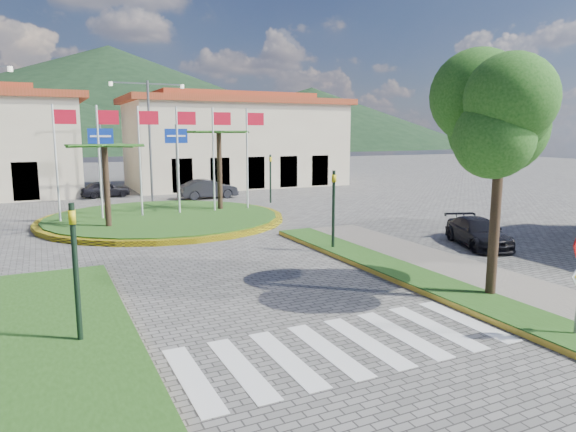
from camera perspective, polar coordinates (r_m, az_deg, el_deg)
name	(u,v)px	position (r m, az deg, el deg)	size (l,w,h in m)	color
verge_right	(572,338)	(13.50, 28.99, -11.73)	(1.60, 28.00, 0.18)	#214814
median_left	(13,364)	(12.01, -28.24, -14.26)	(5.00, 14.00, 0.18)	#214814
crosswalk	(343,346)	(11.71, 6.14, -14.21)	(8.00, 3.00, 0.01)	silver
roundabout_island	(164,218)	(28.05, -13.66, -0.18)	(12.70, 12.70, 6.00)	yellow
deciduous_tree	(502,113)	(15.11, 22.69, 10.53)	(3.60, 3.60, 6.80)	black
traffic_light_left	(75,261)	(11.91, -22.57, -4.65)	(0.15, 0.18, 3.20)	black
traffic_light_right	(334,203)	(20.10, 5.08, 1.48)	(0.15, 0.18, 3.20)	black
traffic_light_far	(270,174)	(34.09, -1.97, 4.72)	(0.18, 0.15, 3.20)	black
direction_sign_west	(101,150)	(36.26, -20.04, 6.95)	(1.60, 0.14, 5.20)	slate
direction_sign_east	(177,148)	(37.11, -12.29, 7.34)	(1.60, 0.14, 5.20)	slate
street_lamp_centre	(150,135)	(35.72, -15.12, 8.72)	(4.80, 0.16, 8.00)	slate
building_right	(236,141)	(45.87, -5.81, 8.31)	(19.08, 9.54, 8.05)	beige
hill_far_mid	(111,97)	(166.70, -19.08, 12.37)	(180.00, 180.00, 30.00)	black
hill_far_east	(311,118)	(159.30, 2.63, 10.86)	(120.00, 120.00, 18.00)	black
hill_near_back	(15,117)	(135.19, -28.05, 9.65)	(110.00, 110.00, 16.00)	black
car_dark_a	(105,189)	(39.47, -19.69, 2.84)	(1.41, 3.50, 1.19)	black
car_dark_b	(208,189)	(36.88, -8.86, 2.99)	(1.44, 4.12, 1.36)	black
car_side_right	(478,232)	(22.62, 20.35, -1.71)	(1.60, 3.93, 1.14)	black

